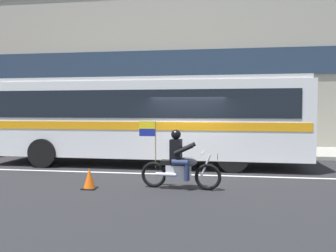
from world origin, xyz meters
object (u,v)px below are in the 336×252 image
Objects in this scene: motorcycle_with_rider at (179,164)px; fire_hydrant at (248,145)px; traffic_cone at (89,179)px; transit_bus at (146,115)px.

fire_hydrant is (2.34, 6.30, -0.15)m from motorcycle_with_rider.
motorcycle_with_rider is 2.41m from traffic_cone.
motorcycle_with_rider is (1.66, -3.69, -1.22)m from transit_bus.
transit_bus is at bearing -146.89° from fire_hydrant.
motorcycle_with_rider is 2.92× the size of fire_hydrant.
fire_hydrant is at bearing 54.88° from traffic_cone.
transit_bus reaches higher than fire_hydrant.
transit_bus is 4.23m from motorcycle_with_rider.
traffic_cone is at bearing -171.36° from motorcycle_with_rider.
transit_bus is 15.41× the size of fire_hydrant.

